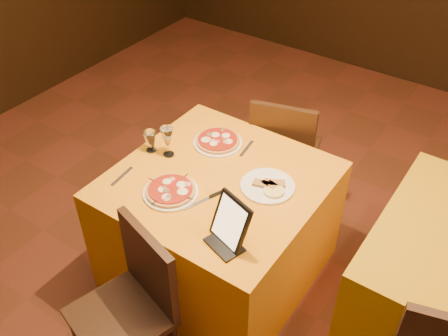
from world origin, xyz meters
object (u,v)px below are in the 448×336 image
Objects in this scene: wine_glass at (168,141)px; tablet at (231,221)px; chair_main_far at (286,149)px; pizza_near at (171,191)px; chair_main_near at (120,317)px; main_table at (219,226)px; pizza_far at (218,142)px; water_glass at (150,142)px.

tablet reaches higher than wine_glass.
chair_main_far reaches higher than pizza_near.
chair_main_near and chair_main_far have the same top height.
wine_glass reaches higher than main_table.
pizza_far is at bearing 147.13° from tablet.
chair_main_near is 1.00m from water_glass.
chair_main_near is 3.10× the size of pizza_near.
chair_main_far is at bearing 70.70° from pizza_far.
chair_main_near reaches higher than pizza_near.
pizza_far is at bearing 125.94° from main_table.
water_glass is at bearing 44.38° from chair_main_far.
water_glass is at bearing -165.90° from wine_glass.
tablet is at bearing -22.29° from water_glass.
chair_main_near reaches higher than main_table.
pizza_near is at bearing -48.68° from wine_glass.
water_glass is (-0.33, 0.23, 0.05)m from pizza_near.
pizza_near reaches higher than main_table.
water_glass is at bearing 145.72° from pizza_near.
main_table is 0.80m from chair_main_far.
chair_main_near is 1.62m from chair_main_far.
chair_main_near is (-0.00, -0.82, 0.08)m from main_table.
water_glass is 0.53× the size of tablet.
tablet reaches higher than main_table.
water_glass is (-0.47, -0.82, 0.36)m from chair_main_far.
chair_main_near is 3.12× the size of pizza_far.
chair_main_near is 3.73× the size of tablet.
water_glass is (-0.11, -0.03, -0.03)m from wine_glass.
pizza_far is (-0.19, 0.26, 0.39)m from main_table.
wine_glass reaches higher than chair_main_near.
water_glass is at bearing -177.80° from main_table.
chair_main_near is at bearing 74.29° from chair_main_far.
main_table is 0.59m from wine_glass.
main_table is 1.21× the size of chair_main_far.
pizza_far is (-0.19, -0.54, 0.31)m from chair_main_far.
chair_main_far is at bearing 122.53° from tablet.
tablet is at bearing 89.34° from chair_main_far.
tablet reaches higher than water_glass.
chair_main_far is at bearing 82.52° from pizza_near.
wine_glass is 0.12m from water_glass.
pizza_near is at bearing -34.28° from water_glass.
pizza_far is at bearing 95.84° from pizza_near.
chair_main_near is 0.71m from tablet.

